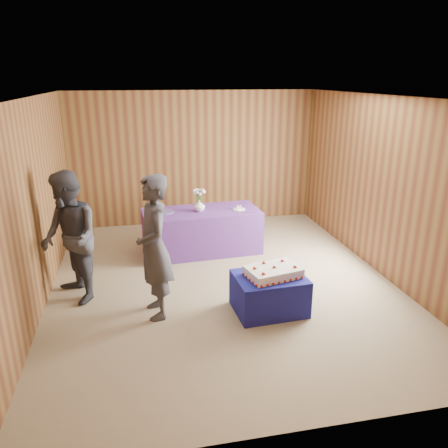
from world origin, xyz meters
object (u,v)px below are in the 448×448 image
object	(u,v)px
vase	(199,206)
guest_right	(70,238)
serving_table	(202,231)
sheet_cake	(273,272)
guest_left	(154,248)
cake_table	(269,293)

from	to	relation	value
vase	guest_right	world-z (taller)	guest_right
serving_table	guest_right	world-z (taller)	guest_right
sheet_cake	guest_left	bearing A→B (deg)	158.63
guest_right	serving_table	bearing A→B (deg)	99.04
sheet_cake	guest_right	distance (m)	2.73
cake_table	guest_left	size ratio (longest dim) A/B	0.48
cake_table	guest_right	world-z (taller)	guest_right
sheet_cake	guest_left	xyz separation A→B (m)	(-1.49, 0.22, 0.37)
vase	serving_table	bearing A→B (deg)	35.48
guest_right	cake_table	bearing A→B (deg)	45.60
serving_table	guest_right	size ratio (longest dim) A/B	1.10
serving_table	guest_right	bearing A→B (deg)	-148.55
cake_table	serving_table	xyz separation A→B (m)	(-0.55, 2.24, 0.12)
sheet_cake	guest_right	size ratio (longest dim) A/B	0.44
cake_table	sheet_cake	bearing A→B (deg)	-20.83
cake_table	guest_right	xyz separation A→B (m)	(-2.54, 0.84, 0.66)
serving_table	sheet_cake	distance (m)	2.33
cake_table	vase	distance (m)	2.37
serving_table	sheet_cake	size ratio (longest dim) A/B	2.53
sheet_cake	guest_right	xyz separation A→B (m)	(-2.57, 0.85, 0.35)
guest_left	guest_right	xyz separation A→B (m)	(-1.08, 0.62, -0.02)
cake_table	vase	xyz separation A→B (m)	(-0.59, 2.21, 0.60)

